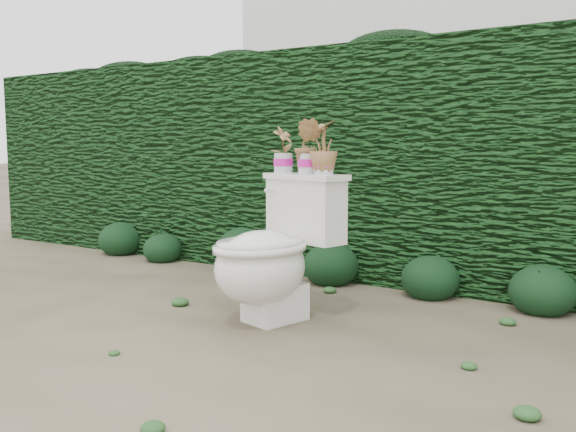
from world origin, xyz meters
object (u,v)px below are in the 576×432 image
Objects in this scene: potted_plant_right at (323,149)px; toilet at (272,255)px; potted_plant_center at (308,148)px; potted_plant_left at (283,151)px.

toilet is at bearing -72.23° from potted_plant_right.
toilet is 0.61m from potted_plant_center.
toilet is 0.62m from potted_plant_left.
potted_plant_center is at bearing 85.63° from toilet.
toilet is 3.15× the size of potted_plant_left.
potted_plant_right is at bearing 60.43° from toilet.
potted_plant_center reaches higher than toilet.
potted_plant_center reaches higher than potted_plant_right.
potted_plant_right reaches higher than potted_plant_left.
potted_plant_center is at bearing -132.66° from potted_plant_right.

